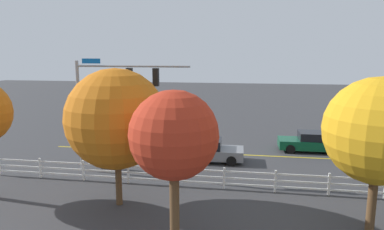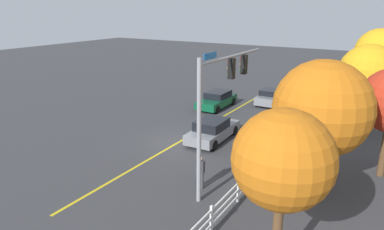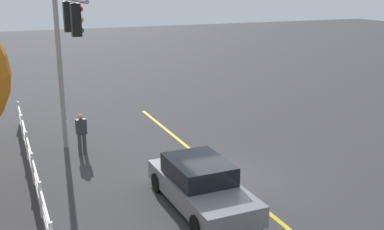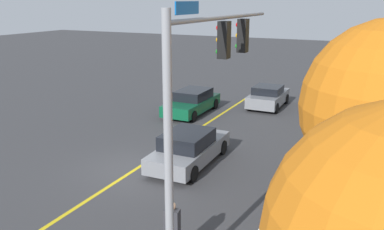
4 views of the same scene
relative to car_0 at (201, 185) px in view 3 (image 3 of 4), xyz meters
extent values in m
plane|color=#38383A|center=(1.52, -1.70, -0.70)|extent=(120.00, 120.00, 0.00)
cylinder|color=gray|center=(7.17, 3.08, 2.58)|extent=(0.20, 0.20, 6.56)
cube|color=black|center=(4.03, 3.08, 4.96)|extent=(0.32, 0.28, 1.00)
sphere|color=red|center=(4.03, 2.93, 5.28)|extent=(0.17, 0.17, 0.17)
sphere|color=orange|center=(4.03, 2.93, 4.96)|extent=(0.17, 0.17, 0.17)
sphere|color=#148C19|center=(4.03, 2.93, 4.64)|extent=(0.17, 0.17, 0.17)
cube|color=black|center=(2.50, 3.08, 4.96)|extent=(0.32, 0.28, 1.00)
sphere|color=red|center=(2.50, 2.93, 5.28)|extent=(0.17, 0.17, 0.17)
sphere|color=orange|center=(2.50, 2.93, 4.96)|extent=(0.17, 0.17, 0.17)
sphere|color=#148C19|center=(2.50, 2.93, 4.64)|extent=(0.17, 0.17, 0.17)
cube|color=slate|center=(-0.06, 0.00, -0.16)|extent=(4.72, 1.98, 0.64)
cube|color=black|center=(0.17, 0.00, 0.46)|extent=(2.27, 1.74, 0.60)
cylinder|color=black|center=(-1.64, -0.91, -0.38)|extent=(0.64, 0.23, 0.64)
cylinder|color=black|center=(-1.68, 0.85, -0.38)|extent=(0.64, 0.23, 0.64)
cylinder|color=black|center=(1.55, -0.85, -0.38)|extent=(0.64, 0.23, 0.64)
cylinder|color=black|center=(1.51, 0.91, -0.38)|extent=(0.64, 0.23, 0.64)
cylinder|color=#3F3F42|center=(6.12, 2.66, -0.27)|extent=(0.16, 0.16, 0.85)
cylinder|color=#3F3F42|center=(6.15, 2.46, -0.27)|extent=(0.16, 0.16, 0.85)
cube|color=#333338|center=(6.13, 2.56, 0.46)|extent=(0.31, 0.43, 0.62)
sphere|color=tan|center=(6.13, 2.56, 0.88)|extent=(0.22, 0.22, 0.22)
cube|color=white|center=(1.12, 4.67, -0.12)|extent=(0.10, 0.10, 1.15)
cube|color=white|center=(3.72, 4.67, -0.12)|extent=(0.10, 0.10, 1.15)
cube|color=white|center=(6.32, 4.67, -0.12)|extent=(0.10, 0.10, 1.15)
cube|color=white|center=(8.92, 4.67, -0.12)|extent=(0.10, 0.10, 1.15)
cube|color=white|center=(11.52, 4.67, -0.12)|extent=(0.10, 0.10, 1.15)
cube|color=white|center=(-1.48, 4.67, 0.25)|extent=(26.00, 0.06, 0.09)
camera|label=1|loc=(-2.55, 21.77, 6.24)|focal=32.31mm
camera|label=2|loc=(19.60, 10.22, 7.84)|focal=32.95mm
camera|label=3|loc=(-12.20, 5.49, 6.03)|focal=43.72mm
camera|label=4|loc=(14.46, 7.22, 6.02)|focal=38.32mm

